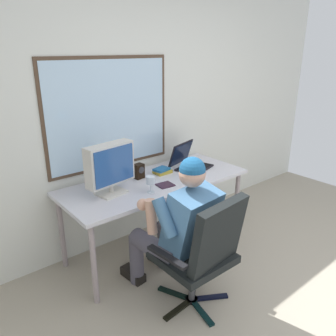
# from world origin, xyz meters

# --- Properties ---
(wall_rear) EXTENTS (5.51, 0.08, 2.54)m
(wall_rear) POSITION_xyz_m (-0.02, 2.15, 1.27)
(wall_rear) COLOR silver
(wall_rear) RESTS_ON ground
(desk) EXTENTS (1.79, 0.73, 0.74)m
(desk) POSITION_xyz_m (-0.24, 1.72, 0.68)
(desk) COLOR gray
(desk) RESTS_ON ground
(office_chair) EXTENTS (0.63, 0.60, 0.95)m
(office_chair) POSITION_xyz_m (-0.47, 0.85, 0.53)
(office_chair) COLOR black
(office_chair) RESTS_ON ground
(person_seated) EXTENTS (0.56, 0.83, 1.20)m
(person_seated) POSITION_xyz_m (-0.49, 1.12, 0.62)
(person_seated) COLOR #4D4956
(person_seated) RESTS_ON ground
(crt_monitor) EXTENTS (0.44, 0.22, 0.44)m
(crt_monitor) POSITION_xyz_m (-0.72, 1.71, 0.99)
(crt_monitor) COLOR beige
(crt_monitor) RESTS_ON desk
(laptop) EXTENTS (0.44, 0.43, 0.25)m
(laptop) POSITION_xyz_m (0.24, 1.80, 0.80)
(laptop) COLOR black
(laptop) RESTS_ON desk
(wine_glass) EXTENTS (0.08, 0.08, 0.14)m
(wine_glass) POSITION_xyz_m (-0.45, 1.53, 0.84)
(wine_glass) COLOR silver
(wine_glass) RESTS_ON desk
(desk_speaker) EXTENTS (0.10, 0.09, 0.14)m
(desk_speaker) POSITION_xyz_m (-0.34, 1.86, 0.81)
(desk_speaker) COLOR black
(desk_speaker) RESTS_ON desk
(book_stack) EXTENTS (0.18, 0.14, 0.05)m
(book_stack) POSITION_xyz_m (-0.08, 1.83, 0.76)
(book_stack) COLOR #A88F2E
(book_stack) RESTS_ON desk
(cd_case) EXTENTS (0.15, 0.14, 0.01)m
(cd_case) POSITION_xyz_m (-0.26, 1.57, 0.74)
(cd_case) COLOR #2F1A2B
(cd_case) RESTS_ON desk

